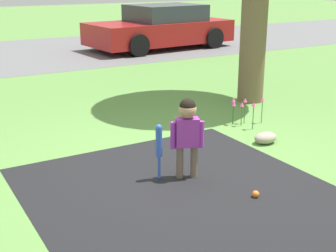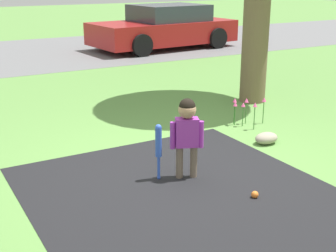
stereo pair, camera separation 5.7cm
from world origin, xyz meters
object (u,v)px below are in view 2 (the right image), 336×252
(child, at_px, (187,127))
(sports_ball, at_px, (255,195))
(parked_car, at_px, (164,28))
(baseball_bat, at_px, (159,144))

(child, bearing_deg, sports_ball, -43.22)
(child, distance_m, parked_car, 9.36)
(sports_ball, bearing_deg, child, 113.22)
(parked_car, bearing_deg, child, 57.51)
(sports_ball, height_order, parked_car, parked_car)
(baseball_bat, bearing_deg, sports_ball, -54.80)
(baseball_bat, height_order, sports_ball, baseball_bat)
(child, xyz_separation_m, sports_ball, (0.32, -0.75, -0.53))
(baseball_bat, relative_size, sports_ball, 8.56)
(child, xyz_separation_m, parked_car, (4.37, 8.28, 0.03))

